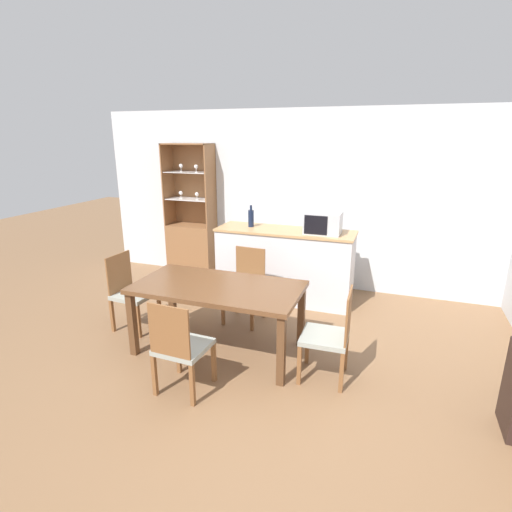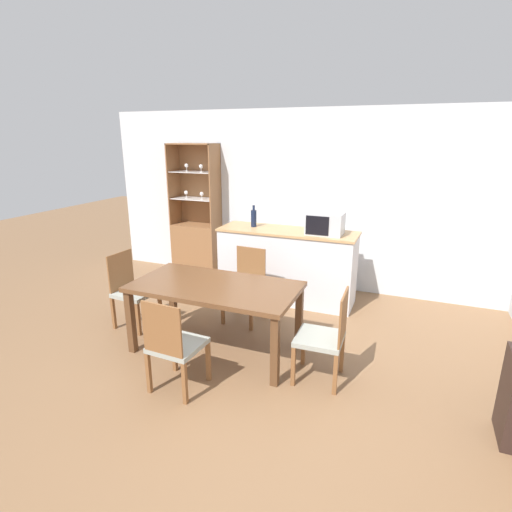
{
  "view_description": "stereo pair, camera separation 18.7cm",
  "coord_description": "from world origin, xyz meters",
  "px_view_note": "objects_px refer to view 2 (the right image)",
  "views": [
    {
      "loc": [
        1.13,
        -3.07,
        2.18
      ],
      "look_at": [
        -0.38,
        1.14,
        0.83
      ],
      "focal_mm": 28.0,
      "sensor_mm": 36.0,
      "label": 1
    },
    {
      "loc": [
        1.3,
        -3.0,
        2.18
      ],
      "look_at": [
        -0.38,
        1.14,
        0.83
      ],
      "focal_mm": 28.0,
      "sensor_mm": 36.0,
      "label": 2
    }
  ],
  "objects_px": {
    "dining_chair_head_far": "(246,286)",
    "microwave": "(325,223)",
    "dining_chair_head_near": "(174,345)",
    "wine_bottle": "(254,218)",
    "display_cabinet": "(197,238)",
    "dining_chair_side_left_far": "(132,290)",
    "dining_table": "(215,292)",
    "dining_chair_side_right_near": "(325,337)"
  },
  "relations": [
    {
      "from": "dining_chair_head_far",
      "to": "dining_chair_side_left_far",
      "type": "xyz_separation_m",
      "value": [
        -1.18,
        -0.63,
        0.0
      ]
    },
    {
      "from": "display_cabinet",
      "to": "dining_chair_side_left_far",
      "type": "bearing_deg",
      "value": -82.85
    },
    {
      "from": "display_cabinet",
      "to": "dining_chair_side_left_far",
      "type": "xyz_separation_m",
      "value": [
        0.24,
        -1.93,
        -0.15
      ]
    },
    {
      "from": "dining_chair_head_far",
      "to": "dining_chair_head_near",
      "type": "distance_m",
      "value": 1.54
    },
    {
      "from": "dining_chair_side_left_far",
      "to": "wine_bottle",
      "type": "xyz_separation_m",
      "value": [
        0.94,
        1.46,
        0.66
      ]
    },
    {
      "from": "microwave",
      "to": "wine_bottle",
      "type": "bearing_deg",
      "value": 176.29
    },
    {
      "from": "dining_chair_head_far",
      "to": "wine_bottle",
      "type": "bearing_deg",
      "value": -71.06
    },
    {
      "from": "dining_table",
      "to": "dining_chair_head_near",
      "type": "distance_m",
      "value": 0.8
    },
    {
      "from": "display_cabinet",
      "to": "dining_chair_side_right_near",
      "type": "distance_m",
      "value": 3.4
    },
    {
      "from": "display_cabinet",
      "to": "dining_chair_head_near",
      "type": "bearing_deg",
      "value": -63.51
    },
    {
      "from": "dining_table",
      "to": "dining_chair_head_far",
      "type": "relative_size",
      "value": 1.93
    },
    {
      "from": "dining_chair_head_far",
      "to": "microwave",
      "type": "relative_size",
      "value": 1.94
    },
    {
      "from": "dining_chair_head_far",
      "to": "wine_bottle",
      "type": "height_order",
      "value": "wine_bottle"
    },
    {
      "from": "dining_table",
      "to": "wine_bottle",
      "type": "height_order",
      "value": "wine_bottle"
    },
    {
      "from": "dining_chair_head_near",
      "to": "wine_bottle",
      "type": "relative_size",
      "value": 2.98
    },
    {
      "from": "dining_table",
      "to": "dining_chair_side_right_near",
      "type": "xyz_separation_m",
      "value": [
        1.17,
        -0.13,
        -0.21
      ]
    },
    {
      "from": "display_cabinet",
      "to": "microwave",
      "type": "distance_m",
      "value": 2.31
    },
    {
      "from": "display_cabinet",
      "to": "dining_chair_side_left_far",
      "type": "height_order",
      "value": "display_cabinet"
    },
    {
      "from": "dining_chair_head_near",
      "to": "dining_chair_side_right_near",
      "type": "bearing_deg",
      "value": 31.15
    },
    {
      "from": "dining_table",
      "to": "microwave",
      "type": "relative_size",
      "value": 3.74
    },
    {
      "from": "microwave",
      "to": "wine_bottle",
      "type": "height_order",
      "value": "wine_bottle"
    },
    {
      "from": "wine_bottle",
      "to": "dining_chair_side_right_near",
      "type": "bearing_deg",
      "value": -50.88
    },
    {
      "from": "dining_table",
      "to": "dining_chair_side_left_far",
      "type": "height_order",
      "value": "dining_chair_side_left_far"
    },
    {
      "from": "dining_chair_side_left_far",
      "to": "microwave",
      "type": "relative_size",
      "value": 1.94
    },
    {
      "from": "dining_chair_head_near",
      "to": "microwave",
      "type": "xyz_separation_m",
      "value": [
        0.77,
        2.3,
        0.68
      ]
    },
    {
      "from": "dining_chair_head_near",
      "to": "wine_bottle",
      "type": "height_order",
      "value": "wine_bottle"
    },
    {
      "from": "dining_chair_head_far",
      "to": "microwave",
      "type": "xyz_separation_m",
      "value": [
        0.77,
        0.76,
        0.68
      ]
    },
    {
      "from": "display_cabinet",
      "to": "dining_chair_head_far",
      "type": "xyz_separation_m",
      "value": [
        1.42,
        -1.3,
        -0.15
      ]
    },
    {
      "from": "dining_table",
      "to": "microwave",
      "type": "height_order",
      "value": "microwave"
    },
    {
      "from": "dining_chair_head_far",
      "to": "microwave",
      "type": "height_order",
      "value": "microwave"
    },
    {
      "from": "display_cabinet",
      "to": "microwave",
      "type": "bearing_deg",
      "value": -13.86
    },
    {
      "from": "display_cabinet",
      "to": "wine_bottle",
      "type": "distance_m",
      "value": 1.38
    },
    {
      "from": "dining_chair_head_near",
      "to": "dining_chair_side_left_far",
      "type": "bearing_deg",
      "value": 145.0
    },
    {
      "from": "dining_chair_head_far",
      "to": "microwave",
      "type": "bearing_deg",
      "value": -132.08
    },
    {
      "from": "dining_chair_side_right_near",
      "to": "wine_bottle",
      "type": "distance_m",
      "value": 2.32
    },
    {
      "from": "dining_chair_head_near",
      "to": "dining_table",
      "type": "bearing_deg",
      "value": 92.53
    },
    {
      "from": "dining_chair_head_near",
      "to": "microwave",
      "type": "distance_m",
      "value": 2.52
    },
    {
      "from": "dining_chair_side_right_near",
      "to": "dining_chair_head_far",
      "type": "bearing_deg",
      "value": 50.85
    },
    {
      "from": "microwave",
      "to": "wine_bottle",
      "type": "relative_size",
      "value": 1.53
    },
    {
      "from": "dining_chair_side_right_near",
      "to": "dining_chair_side_left_far",
      "type": "relative_size",
      "value": 1.0
    },
    {
      "from": "wine_bottle",
      "to": "dining_chair_head_far",
      "type": "bearing_deg",
      "value": -74.31
    },
    {
      "from": "dining_table",
      "to": "dining_chair_head_far",
      "type": "distance_m",
      "value": 0.8
    }
  ]
}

